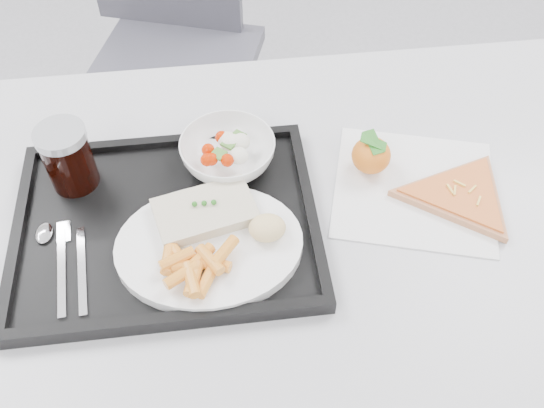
# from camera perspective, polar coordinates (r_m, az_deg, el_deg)

# --- Properties ---
(table) EXTENTS (1.20, 0.80, 0.75)m
(table) POSITION_cam_1_polar(r_m,az_deg,el_deg) (0.98, 0.87, -4.09)
(table) COLOR #B1B1B3
(table) RESTS_ON ground
(chair) EXTENTS (0.53, 0.54, 0.93)m
(chair) POSITION_cam_1_polar(r_m,az_deg,el_deg) (1.72, -9.69, 16.42)
(chair) COLOR #3C3C45
(chair) RESTS_ON ground
(tray) EXTENTS (0.45, 0.35, 0.03)m
(tray) POSITION_cam_1_polar(r_m,az_deg,el_deg) (0.93, -9.84, -1.93)
(tray) COLOR black
(tray) RESTS_ON table
(dinner_plate) EXTENTS (0.27, 0.27, 0.02)m
(dinner_plate) POSITION_cam_1_polar(r_m,az_deg,el_deg) (0.88, -5.92, -3.94)
(dinner_plate) COLOR white
(dinner_plate) RESTS_ON tray
(fish_fillet) EXTENTS (0.16, 0.12, 0.03)m
(fish_fillet) POSITION_cam_1_polar(r_m,az_deg,el_deg) (0.89, -6.32, -0.69)
(fish_fillet) COLOR beige
(fish_fillet) RESTS_ON dinner_plate
(bread_roll) EXTENTS (0.06, 0.05, 0.03)m
(bread_roll) POSITION_cam_1_polar(r_m,az_deg,el_deg) (0.86, -0.45, -2.26)
(bread_roll) COLOR beige
(bread_roll) RESTS_ON dinner_plate
(salad_bowl) EXTENTS (0.15, 0.15, 0.05)m
(salad_bowl) POSITION_cam_1_polar(r_m,az_deg,el_deg) (0.97, -4.18, 4.86)
(salad_bowl) COLOR white
(salad_bowl) RESTS_ON tray
(cola_glass) EXTENTS (0.08, 0.08, 0.11)m
(cola_glass) POSITION_cam_1_polar(r_m,az_deg,el_deg) (0.97, -18.68, 4.26)
(cola_glass) COLOR black
(cola_glass) RESTS_ON tray
(cutlery) EXTENTS (0.09, 0.17, 0.01)m
(cutlery) POSITION_cam_1_polar(r_m,az_deg,el_deg) (0.92, -19.17, -4.50)
(cutlery) COLOR silver
(cutlery) RESTS_ON tray
(napkin) EXTENTS (0.31, 0.30, 0.00)m
(napkin) POSITION_cam_1_polar(r_m,az_deg,el_deg) (0.99, 13.21, 1.45)
(napkin) COLOR silver
(napkin) RESTS_ON table
(tangerine) EXTENTS (0.07, 0.07, 0.07)m
(tangerine) POSITION_cam_1_polar(r_m,az_deg,el_deg) (0.98, 9.31, 4.56)
(tangerine) COLOR #DA6800
(tangerine) RESTS_ON napkin
(pizza_slice) EXTENTS (0.26, 0.26, 0.02)m
(pizza_slice) POSITION_cam_1_polar(r_m,az_deg,el_deg) (0.99, 17.34, 0.79)
(pizza_slice) COLOR tan
(pizza_slice) RESTS_ON napkin
(carrot_pile) EXTENTS (0.11, 0.10, 0.03)m
(carrot_pile) POSITION_cam_1_polar(r_m,az_deg,el_deg) (0.83, -7.29, -5.78)
(carrot_pile) COLOR orange
(carrot_pile) RESTS_ON dinner_plate
(salad_contents) EXTENTS (0.08, 0.07, 0.02)m
(salad_contents) POSITION_cam_1_polar(r_m,az_deg,el_deg) (0.97, -4.13, 5.39)
(salad_contents) COLOR #BD2100
(salad_contents) RESTS_ON salad_bowl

